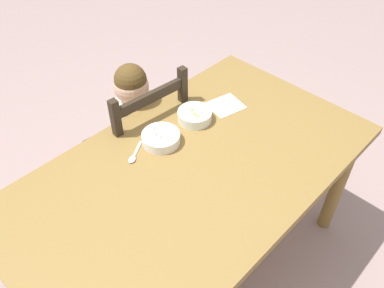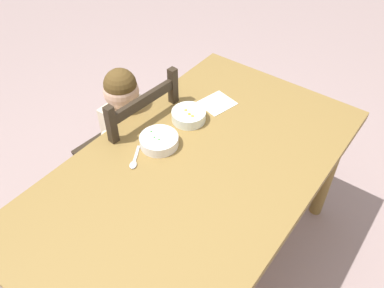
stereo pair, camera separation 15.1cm
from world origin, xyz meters
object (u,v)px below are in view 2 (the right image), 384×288
Objects in this scene: dining_chair at (132,152)px; bowl_of_peas at (159,141)px; child_figure at (130,127)px; bowl_of_carrots at (189,115)px; dining_table at (195,182)px; spoon at (134,161)px.

bowl_of_peas is at bearing -108.84° from dining_chair.
child_figure reaches higher than dining_chair.
bowl_of_carrots is (0.11, -0.30, 0.32)m from dining_chair.
dining_table is at bearing -93.60° from bowl_of_peas.
bowl_of_peas is 0.21m from bowl_of_carrots.
child_figure reaches higher than dining_table.
bowl_of_carrots is at bearing -0.02° from bowl_of_peas.
bowl_of_peas is 1.06× the size of bowl_of_carrots.
child_figure is at bearing 76.56° from dining_table.
dining_chair is (0.11, 0.50, -0.21)m from dining_table.
spoon is at bearing 177.52° from bowl_of_carrots.
spoon is at bearing -131.96° from child_figure.
dining_table is 0.24m from bowl_of_peas.
child_figure reaches higher than bowl_of_peas.
bowl_of_peas is 0.15m from spoon.
bowl_of_peas is (-0.10, -0.30, 0.32)m from dining_chair.
dining_chair is 0.48m from spoon.
bowl_of_carrots reaches higher than bowl_of_peas.
child_figure reaches higher than bowl_of_carrots.
child_figure is 0.34m from bowl_of_peas.
dining_chair is 5.87× the size of bowl_of_carrots.
spoon reaches higher than dining_table.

